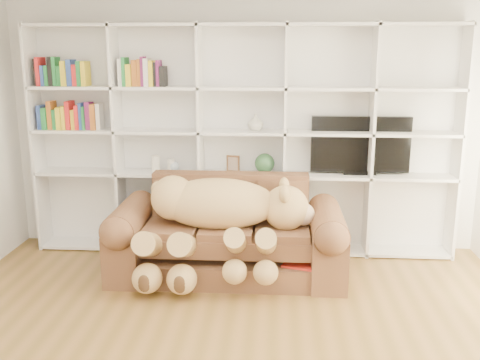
# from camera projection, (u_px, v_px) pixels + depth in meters

# --- Properties ---
(wall_back) EXTENTS (5.00, 0.02, 2.70)m
(wall_back) POSITION_uv_depth(u_px,v_px,m) (244.00, 125.00, 5.73)
(wall_back) COLOR white
(wall_back) RESTS_ON floor
(bookshelf) EXTENTS (4.43, 0.35, 2.40)m
(bookshelf) POSITION_uv_depth(u_px,v_px,m) (220.00, 130.00, 5.62)
(bookshelf) COLOR white
(bookshelf) RESTS_ON floor
(sofa) EXTENTS (2.21, 0.95, 0.93)m
(sofa) POSITION_uv_depth(u_px,v_px,m) (228.00, 239.00, 5.17)
(sofa) COLOR brown
(sofa) RESTS_ON floor
(teddy_bear) EXTENTS (1.62, 0.90, 0.94)m
(teddy_bear) POSITION_uv_depth(u_px,v_px,m) (218.00, 216.00, 4.92)
(teddy_bear) COLOR tan
(teddy_bear) RESTS_ON sofa
(throw_pillow) EXTENTS (0.45, 0.33, 0.42)m
(throw_pillow) POSITION_uv_depth(u_px,v_px,m) (183.00, 202.00, 5.27)
(throw_pillow) COLOR #5A0F25
(throw_pillow) RESTS_ON sofa
(gift_box) EXTENTS (0.37, 0.35, 0.24)m
(gift_box) POSITION_uv_depth(u_px,v_px,m) (301.00, 275.00, 4.91)
(gift_box) COLOR red
(gift_box) RESTS_ON floor
(tv) EXTENTS (1.02, 0.18, 0.60)m
(tv) POSITION_uv_depth(u_px,v_px,m) (360.00, 146.00, 5.55)
(tv) COLOR black
(tv) RESTS_ON bookshelf
(picture_frame) EXTENTS (0.14, 0.06, 0.18)m
(picture_frame) POSITION_uv_depth(u_px,v_px,m) (233.00, 164.00, 5.64)
(picture_frame) COLOR brown
(picture_frame) RESTS_ON bookshelf
(green_vase) EXTENTS (0.21, 0.21, 0.21)m
(green_vase) POSITION_uv_depth(u_px,v_px,m) (265.00, 163.00, 5.61)
(green_vase) COLOR #2D5731
(green_vase) RESTS_ON bookshelf
(figurine_tall) EXTENTS (0.09, 0.09, 0.17)m
(figurine_tall) POSITION_uv_depth(u_px,v_px,m) (156.00, 164.00, 5.69)
(figurine_tall) COLOR silver
(figurine_tall) RESTS_ON bookshelf
(figurine_short) EXTENTS (0.09, 0.09, 0.14)m
(figurine_short) POSITION_uv_depth(u_px,v_px,m) (171.00, 165.00, 5.69)
(figurine_short) COLOR silver
(figurine_short) RESTS_ON bookshelf
(snow_globe) EXTENTS (0.11, 0.11, 0.11)m
(snow_globe) POSITION_uv_depth(u_px,v_px,m) (174.00, 166.00, 5.69)
(snow_globe) COLOR silver
(snow_globe) RESTS_ON bookshelf
(shelf_vase) EXTENTS (0.20, 0.20, 0.17)m
(shelf_vase) POSITION_uv_depth(u_px,v_px,m) (255.00, 122.00, 5.52)
(shelf_vase) COLOR beige
(shelf_vase) RESTS_ON bookshelf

